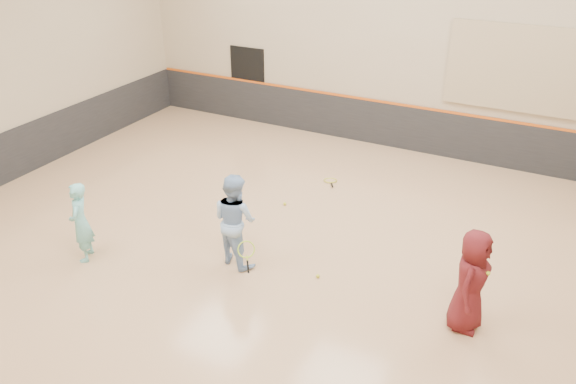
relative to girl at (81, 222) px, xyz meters
The scene contains 14 objects.
room 3.88m from the girl, 26.57° to the left, with size 15.04×12.04×6.22m.
wainscot_back 8.45m from the girl, 65.76° to the left, with size 14.90×0.04×1.20m, color #232326.
wainscot_left 4.36m from the girl, 156.55° to the left, with size 0.04×11.90×1.20m, color #232326.
accent_stripe 8.45m from the girl, 65.73° to the left, with size 14.90×0.03×0.06m, color #D85914.
acoustic_panel 10.07m from the girl, 50.79° to the left, with size 3.20×0.08×2.00m, color tan.
doorway 7.79m from the girl, 97.60° to the left, with size 1.10×0.05×2.20m, color black.
girl is the anchor object (origin of this frame).
instructor 2.83m from the girl, 24.90° to the left, with size 0.87×0.68×1.78m, color #95B9E6.
young_man 6.81m from the girl, 11.12° to the left, with size 0.84×0.55×1.72m, color #5A1519.
held_racket 3.09m from the girl, 17.50° to the left, with size 0.34×0.34×0.64m, color #B6E933, non-canonical shape.
spare_racket 5.81m from the girl, 60.93° to the left, with size 0.71×0.71×0.11m, color gold, non-canonical shape.
ball_under_racket 4.41m from the girl, 18.79° to the left, with size 0.07×0.07×0.07m, color yellow.
ball_in_hand 7.02m from the girl, 10.10° to the left, with size 0.07×0.07×0.07m, color yellow.
ball_beside_spare 4.29m from the girl, 55.76° to the left, with size 0.07×0.07×0.07m, color yellow.
Camera 1 is at (3.87, -7.81, 6.02)m, focal length 35.00 mm.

